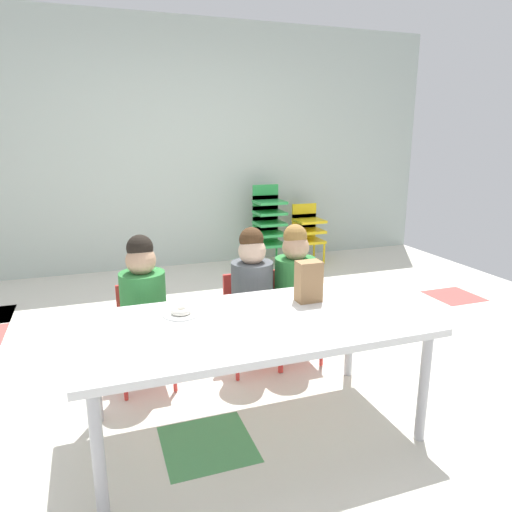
% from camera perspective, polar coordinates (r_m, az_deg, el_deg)
% --- Properties ---
extents(ground_plane, '(6.26, 4.90, 0.02)m').
position_cam_1_polar(ground_plane, '(3.33, -2.20, -11.75)').
color(ground_plane, silver).
extents(back_wall, '(6.26, 0.10, 2.67)m').
position_cam_1_polar(back_wall, '(5.38, -10.25, 12.90)').
color(back_wall, '#B2C1B7').
rests_on(back_wall, ground_plane).
extents(craft_table, '(1.65, 0.81, 0.60)m').
position_cam_1_polar(craft_table, '(2.30, -0.25, -8.94)').
color(craft_table, white).
rests_on(craft_table, ground_plane).
extents(seated_child_near_camera, '(0.32, 0.32, 0.92)m').
position_cam_1_polar(seated_child_near_camera, '(2.79, -13.55, -4.96)').
color(seated_child_near_camera, red).
rests_on(seated_child_near_camera, ground_plane).
extents(seated_child_middle_seat, '(0.32, 0.32, 0.92)m').
position_cam_1_polar(seated_child_middle_seat, '(2.92, -0.53, -3.65)').
color(seated_child_middle_seat, red).
rests_on(seated_child_middle_seat, ground_plane).
extents(seated_child_far_right, '(0.32, 0.31, 0.92)m').
position_cam_1_polar(seated_child_far_right, '(3.02, 4.68, -3.07)').
color(seated_child_far_right, red).
rests_on(seated_child_far_right, ground_plane).
extents(kid_chair_green_stack, '(0.32, 0.30, 0.92)m').
position_cam_1_polar(kid_chair_green_stack, '(5.33, 1.51, 4.25)').
color(kid_chair_green_stack, green).
rests_on(kid_chair_green_stack, ground_plane).
extents(kid_chair_yellow_stack, '(0.32, 0.30, 0.68)m').
position_cam_1_polar(kid_chair_yellow_stack, '(5.54, 6.25, 3.29)').
color(kid_chair_yellow_stack, yellow).
rests_on(kid_chair_yellow_stack, ground_plane).
extents(paper_bag_brown, '(0.13, 0.09, 0.22)m').
position_cam_1_polar(paper_bag_brown, '(2.51, 6.41, -3.08)').
color(paper_bag_brown, '#9E754C').
rests_on(paper_bag_brown, craft_table).
extents(paper_plate_near_edge, '(0.18, 0.18, 0.01)m').
position_cam_1_polar(paper_plate_near_edge, '(2.37, -9.06, -6.99)').
color(paper_plate_near_edge, white).
rests_on(paper_plate_near_edge, craft_table).
extents(donut_powdered_on_plate, '(0.10, 0.10, 0.03)m').
position_cam_1_polar(donut_powdered_on_plate, '(2.36, -9.08, -6.56)').
color(donut_powdered_on_plate, white).
rests_on(donut_powdered_on_plate, craft_table).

